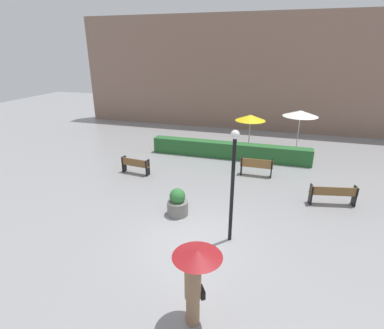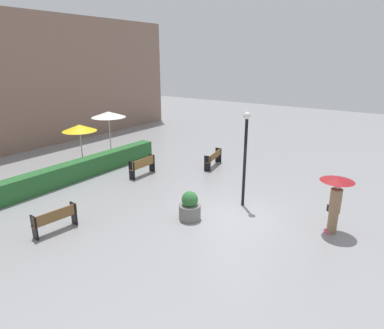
# 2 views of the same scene
# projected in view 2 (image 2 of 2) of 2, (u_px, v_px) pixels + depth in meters

# --- Properties ---
(ground_plane) EXTENTS (60.00, 60.00, 0.00)m
(ground_plane) POSITION_uv_depth(u_px,v_px,m) (235.00, 217.00, 12.71)
(ground_plane) COLOR gray
(bench_far_left) EXTENTS (1.57, 0.51, 0.84)m
(bench_far_left) POSITION_uv_depth(u_px,v_px,m) (55.00, 218.00, 11.54)
(bench_far_left) COLOR brown
(bench_far_left) RESTS_ON ground
(bench_back_row) EXTENTS (1.62, 0.36, 0.93)m
(bench_back_row) POSITION_uv_depth(u_px,v_px,m) (143.00, 165.00, 17.03)
(bench_back_row) COLOR olive
(bench_back_row) RESTS_ON ground
(bench_far_right) EXTENTS (1.89, 0.70, 0.84)m
(bench_far_right) POSITION_uv_depth(u_px,v_px,m) (214.00, 158.00, 18.42)
(bench_far_right) COLOR brown
(bench_far_right) RESTS_ON ground
(pedestrian_with_umbrella) EXTENTS (1.12, 1.12, 2.03)m
(pedestrian_with_umbrella) POSITION_uv_depth(u_px,v_px,m) (336.00, 195.00, 11.24)
(pedestrian_with_umbrella) COLOR #8C6B4C
(pedestrian_with_umbrella) RESTS_ON ground
(planter_pot) EXTENTS (0.82, 0.82, 1.10)m
(planter_pot) POSITION_uv_depth(u_px,v_px,m) (190.00, 207.00, 12.45)
(planter_pot) COLOR slate
(planter_pot) RESTS_ON ground
(lamp_post) EXTENTS (0.28, 0.28, 3.84)m
(lamp_post) POSITION_uv_depth(u_px,v_px,m) (245.00, 150.00, 13.03)
(lamp_post) COLOR black
(lamp_post) RESTS_ON ground
(patio_umbrella_yellow) EXTENTS (1.82, 1.82, 2.35)m
(patio_umbrella_yellow) POSITION_uv_depth(u_px,v_px,m) (79.00, 128.00, 17.93)
(patio_umbrella_yellow) COLOR silver
(patio_umbrella_yellow) RESTS_ON ground
(patio_umbrella_white) EXTENTS (2.09, 2.09, 2.60)m
(patio_umbrella_white) POSITION_uv_depth(u_px,v_px,m) (108.00, 114.00, 20.61)
(patio_umbrella_white) COLOR silver
(patio_umbrella_white) RESTS_ON ground
(hedge_strip) EXTENTS (9.29, 0.70, 0.93)m
(hedge_strip) POSITION_uv_depth(u_px,v_px,m) (85.00, 168.00, 16.90)
(hedge_strip) COLOR #28602D
(hedge_strip) RESTS_ON ground
(building_facade) EXTENTS (28.00, 1.20, 8.54)m
(building_facade) POSITION_uv_depth(u_px,v_px,m) (2.00, 83.00, 20.12)
(building_facade) COLOR #846656
(building_facade) RESTS_ON ground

